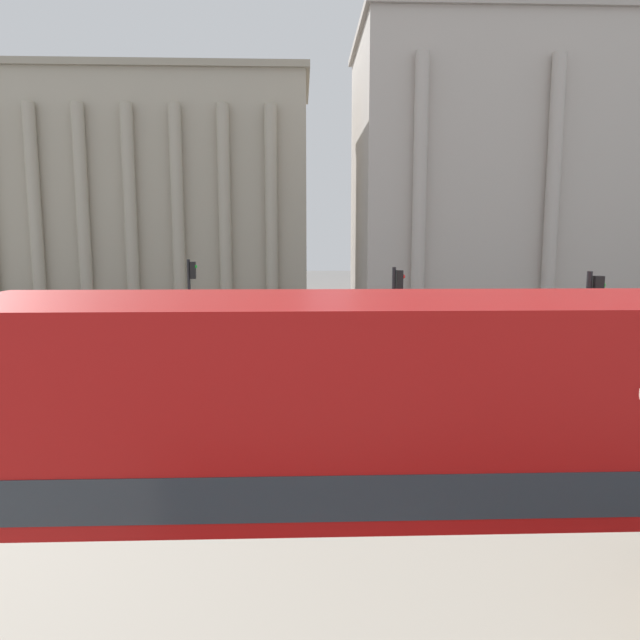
{
  "coord_description": "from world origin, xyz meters",
  "views": [
    {
      "loc": [
        -0.44,
        -2.44,
        4.73
      ],
      "look_at": [
        0.18,
        15.55,
        2.33
      ],
      "focal_mm": 32.0,
      "sensor_mm": 36.0,
      "label": 1
    }
  ],
  "objects_px": {
    "double_decker_bus": "(405,454)",
    "traffic_light_mid": "(396,311)",
    "traffic_light_far": "(191,294)",
    "plaza_building_left": "(150,193)",
    "pedestrian_yellow": "(521,338)",
    "traffic_light_near": "(589,337)",
    "plaza_building_right": "(571,173)"
  },
  "relations": [
    {
      "from": "plaza_building_left",
      "to": "pedestrian_yellow",
      "type": "xyz_separation_m",
      "value": [
        21.05,
        -25.71,
        -7.84
      ]
    },
    {
      "from": "traffic_light_near",
      "to": "traffic_light_far",
      "type": "bearing_deg",
      "value": 133.6
    },
    {
      "from": "traffic_light_near",
      "to": "traffic_light_far",
      "type": "xyz_separation_m",
      "value": [
        -10.88,
        11.42,
        -0.02
      ]
    },
    {
      "from": "plaza_building_left",
      "to": "plaza_building_right",
      "type": "relative_size",
      "value": 0.76
    },
    {
      "from": "traffic_light_near",
      "to": "pedestrian_yellow",
      "type": "xyz_separation_m",
      "value": [
        2.42,
        9.94,
        -1.68
      ]
    },
    {
      "from": "traffic_light_near",
      "to": "pedestrian_yellow",
      "type": "bearing_deg",
      "value": 76.33
    },
    {
      "from": "plaza_building_left",
      "to": "traffic_light_mid",
      "type": "distance_m",
      "value": 34.05
    },
    {
      "from": "double_decker_bus",
      "to": "traffic_light_near",
      "type": "xyz_separation_m",
      "value": [
        5.16,
        5.88,
        0.37
      ]
    },
    {
      "from": "traffic_light_near",
      "to": "traffic_light_far",
      "type": "relative_size",
      "value": 1.01
    },
    {
      "from": "traffic_light_near",
      "to": "traffic_light_mid",
      "type": "xyz_separation_m",
      "value": [
        -3.3,
        5.91,
        -0.08
      ]
    },
    {
      "from": "traffic_light_mid",
      "to": "traffic_light_far",
      "type": "height_order",
      "value": "traffic_light_far"
    },
    {
      "from": "pedestrian_yellow",
      "to": "double_decker_bus",
      "type": "bearing_deg",
      "value": -66.15
    },
    {
      "from": "plaza_building_left",
      "to": "plaza_building_right",
      "type": "distance_m",
      "value": 33.76
    },
    {
      "from": "double_decker_bus",
      "to": "plaza_building_left",
      "type": "bearing_deg",
      "value": 115.96
    },
    {
      "from": "plaza_building_left",
      "to": "plaza_building_right",
      "type": "xyz_separation_m",
      "value": [
        33.63,
        -2.65,
        1.43
      ]
    },
    {
      "from": "traffic_light_near",
      "to": "traffic_light_mid",
      "type": "relative_size",
      "value": 1.03
    },
    {
      "from": "double_decker_bus",
      "to": "traffic_light_far",
      "type": "distance_m",
      "value": 18.23
    },
    {
      "from": "traffic_light_mid",
      "to": "pedestrian_yellow",
      "type": "distance_m",
      "value": 7.18
    },
    {
      "from": "traffic_light_near",
      "to": "double_decker_bus",
      "type": "bearing_deg",
      "value": -131.24
    },
    {
      "from": "plaza_building_right",
      "to": "pedestrian_yellow",
      "type": "xyz_separation_m",
      "value": [
        -12.58,
        -23.07,
        -9.27
      ]
    },
    {
      "from": "traffic_light_far",
      "to": "pedestrian_yellow",
      "type": "distance_m",
      "value": 13.48
    },
    {
      "from": "double_decker_bus",
      "to": "traffic_light_far",
      "type": "xyz_separation_m",
      "value": [
        -5.72,
        17.31,
        0.36
      ]
    },
    {
      "from": "double_decker_bus",
      "to": "traffic_light_mid",
      "type": "height_order",
      "value": "double_decker_bus"
    },
    {
      "from": "traffic_light_mid",
      "to": "plaza_building_left",
      "type": "bearing_deg",
      "value": 117.25
    },
    {
      "from": "traffic_light_far",
      "to": "pedestrian_yellow",
      "type": "bearing_deg",
      "value": -6.35
    },
    {
      "from": "plaza_building_left",
      "to": "pedestrian_yellow",
      "type": "relative_size",
      "value": 14.85
    },
    {
      "from": "traffic_light_far",
      "to": "traffic_light_mid",
      "type": "bearing_deg",
      "value": -36.06
    },
    {
      "from": "traffic_light_mid",
      "to": "traffic_light_far",
      "type": "bearing_deg",
      "value": 143.94
    },
    {
      "from": "traffic_light_mid",
      "to": "pedestrian_yellow",
      "type": "xyz_separation_m",
      "value": [
        5.72,
        4.04,
        -1.59
      ]
    },
    {
      "from": "double_decker_bus",
      "to": "pedestrian_yellow",
      "type": "xyz_separation_m",
      "value": [
        7.58,
        15.83,
        -1.3
      ]
    },
    {
      "from": "plaza_building_left",
      "to": "plaza_building_right",
      "type": "height_order",
      "value": "plaza_building_right"
    },
    {
      "from": "plaza_building_right",
      "to": "traffic_light_mid",
      "type": "bearing_deg",
      "value": -124.02
    }
  ]
}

